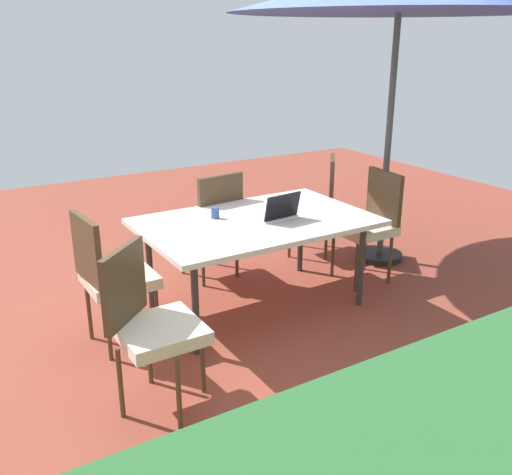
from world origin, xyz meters
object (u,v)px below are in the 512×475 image
laptop (277,213)px  chair_south (212,219)px  dining_table (256,226)px  chair_northeast (150,320)px  chair_southwest (316,200)px  chair_west (369,221)px  cup (215,213)px  chair_east (110,273)px

laptop → chair_south: bearing=-82.4°
dining_table → chair_northeast: (1.19, 0.79, -0.14)m
dining_table → chair_southwest: bearing=-147.1°
chair_southwest → chair_west: same height
chair_southwest → cup: chair_southwest is taller
chair_east → cup: chair_east is taller
laptop → chair_northeast: bearing=22.9°
dining_table → chair_northeast: chair_northeast is taller
dining_table → laptop: laptop is taller
cup → chair_west: bearing=170.2°
dining_table → chair_west: size_ratio=1.80×
chair_southwest → cup: (1.40, 0.54, 0.23)m
chair_northeast → laptop: size_ratio=2.87×
cup → chair_south: bearing=-114.1°
chair_east → chair_southwest: bearing=-77.1°
dining_table → chair_south: chair_south is taller
dining_table → chair_west: 1.15m
chair_northeast → laptop: chair_northeast is taller
chair_northeast → chair_south: bearing=9.8°
chair_northeast → laptop: (-1.34, -0.73, 0.24)m
dining_table → cup: bearing=-37.6°
dining_table → chair_southwest: chair_southwest is taller
chair_west → laptop: size_ratio=2.87×
chair_east → dining_table: bearing=-94.9°
chair_west → chair_east: (2.31, -0.05, 0.00)m
chair_east → chair_south: (-1.14, -0.70, 0.00)m
chair_south → cup: (0.23, 0.51, 0.23)m
dining_table → chair_east: bearing=-0.1°
dining_table → chair_east: (1.17, -0.00, -0.14)m
chair_south → laptop: chair_south is taller
dining_table → chair_west: bearing=177.8°
chair_northeast → chair_south: (-1.17, -1.49, 0.00)m
chair_east → chair_south: bearing=-63.3°
chair_south → laptop: bearing=97.3°
chair_east → laptop: bearing=-97.6°
dining_table → chair_northeast: size_ratio=1.80×
chair_southwest → cup: 1.52m
dining_table → cup: cup is taller
chair_southwest → laptop: chair_southwest is taller
dining_table → chair_southwest: 1.37m
chair_northeast → cup: (-0.94, -0.98, 0.23)m
laptop → cup: laptop is taller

